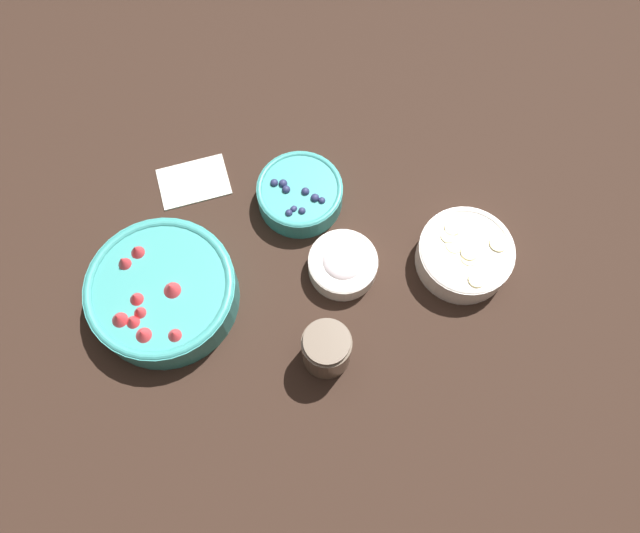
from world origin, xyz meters
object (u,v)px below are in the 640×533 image
(bowl_blueberries, at_px, (300,193))
(bowl_bananas, at_px, (465,254))
(bowl_cream, at_px, (343,264))
(jar_chocolate, at_px, (326,350))
(bowl_strawberries, at_px, (162,292))

(bowl_blueberries, bearing_deg, bowl_bananas, 165.46)
(bowl_cream, relative_size, jar_chocolate, 1.24)
(bowl_blueberries, relative_size, jar_chocolate, 1.60)
(bowl_blueberries, bearing_deg, bowl_cream, 127.46)
(bowl_blueberries, bearing_deg, bowl_strawberries, 48.31)
(bowl_cream, distance_m, jar_chocolate, 0.16)
(bowl_strawberries, height_order, bowl_blueberries, bowl_strawberries)
(bowl_blueberries, xyz_separation_m, bowl_bananas, (-0.31, 0.08, 0.00))
(bowl_strawberries, relative_size, bowl_cream, 2.08)
(bowl_blueberries, distance_m, bowl_cream, 0.16)
(bowl_strawberries, xyz_separation_m, bowl_cream, (-0.30, -0.10, -0.02))
(jar_chocolate, bearing_deg, bowl_bananas, -136.20)
(jar_chocolate, bearing_deg, bowl_strawberries, -11.72)
(bowl_cream, xyz_separation_m, jar_chocolate, (0.01, 0.16, 0.02))
(bowl_blueberries, height_order, jar_chocolate, jar_chocolate)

